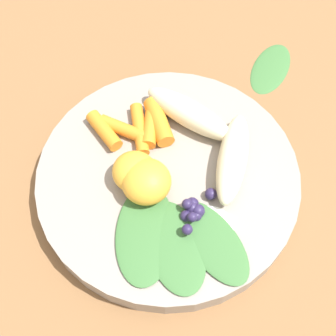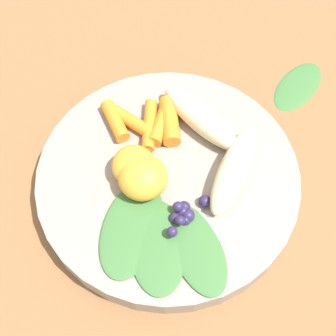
{
  "view_description": "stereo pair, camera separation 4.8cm",
  "coord_description": "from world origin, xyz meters",
  "px_view_note": "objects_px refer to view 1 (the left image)",
  "views": [
    {
      "loc": [
        0.17,
        0.17,
        0.46
      ],
      "look_at": [
        0.0,
        0.0,
        0.04
      ],
      "focal_mm": 48.62,
      "sensor_mm": 36.0,
      "label": 1
    },
    {
      "loc": [
        0.13,
        0.2,
        0.46
      ],
      "look_at": [
        0.0,
        0.0,
        0.04
      ],
      "focal_mm": 48.62,
      "sensor_mm": 36.0,
      "label": 2
    }
  ],
  "objects_px": {
    "banana_peeled_right": "(233,158)",
    "orange_segment_near": "(148,183)",
    "bowl": "(168,179)",
    "banana_peeled_left": "(189,113)",
    "kale_leaf_stray": "(271,67)"
  },
  "relations": [
    {
      "from": "bowl",
      "to": "banana_peeled_left",
      "type": "distance_m",
      "value": 0.08
    },
    {
      "from": "orange_segment_near",
      "to": "banana_peeled_left",
      "type": "bearing_deg",
      "value": -159.73
    },
    {
      "from": "bowl",
      "to": "kale_leaf_stray",
      "type": "relative_size",
      "value": 3.02
    },
    {
      "from": "banana_peeled_left",
      "to": "orange_segment_near",
      "type": "distance_m",
      "value": 0.1
    },
    {
      "from": "banana_peeled_left",
      "to": "kale_leaf_stray",
      "type": "relative_size",
      "value": 1.2
    },
    {
      "from": "banana_peeled_right",
      "to": "bowl",
      "type": "bearing_deg",
      "value": 109.92
    },
    {
      "from": "bowl",
      "to": "banana_peeled_left",
      "type": "xyz_separation_m",
      "value": [
        -0.06,
        -0.03,
        0.03
      ]
    },
    {
      "from": "orange_segment_near",
      "to": "banana_peeled_right",
      "type": "bearing_deg",
      "value": 155.82
    },
    {
      "from": "orange_segment_near",
      "to": "kale_leaf_stray",
      "type": "bearing_deg",
      "value": -172.37
    },
    {
      "from": "banana_peeled_right",
      "to": "kale_leaf_stray",
      "type": "height_order",
      "value": "banana_peeled_right"
    },
    {
      "from": "banana_peeled_right",
      "to": "banana_peeled_left",
      "type": "bearing_deg",
      "value": 49.99
    },
    {
      "from": "orange_segment_near",
      "to": "bowl",
      "type": "bearing_deg",
      "value": -175.32
    },
    {
      "from": "banana_peeled_right",
      "to": "orange_segment_near",
      "type": "distance_m",
      "value": 0.09
    },
    {
      "from": "bowl",
      "to": "kale_leaf_stray",
      "type": "bearing_deg",
      "value": -171.96
    },
    {
      "from": "bowl",
      "to": "orange_segment_near",
      "type": "bearing_deg",
      "value": 4.68
    }
  ]
}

